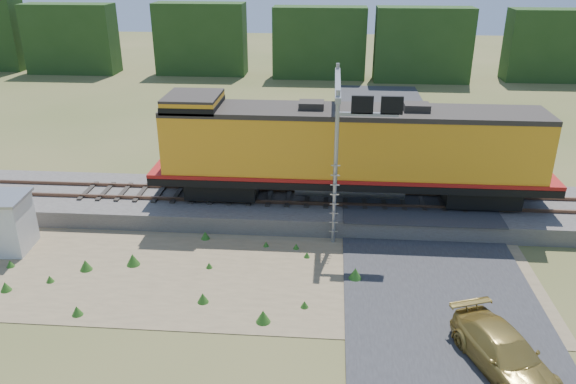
# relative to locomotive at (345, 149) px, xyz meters

# --- Properties ---
(ground) EXTENTS (140.00, 140.00, 0.00)m
(ground) POSITION_rel_locomotive_xyz_m (-3.51, -6.00, -3.32)
(ground) COLOR #475123
(ground) RESTS_ON ground
(ballast) EXTENTS (70.00, 5.00, 0.80)m
(ballast) POSITION_rel_locomotive_xyz_m (-3.51, 0.00, -2.92)
(ballast) COLOR slate
(ballast) RESTS_ON ground
(rails) EXTENTS (70.00, 1.54, 0.16)m
(rails) POSITION_rel_locomotive_xyz_m (-3.51, 0.00, -2.44)
(rails) COLOR brown
(rails) RESTS_ON ballast
(dirt_shoulder) EXTENTS (26.00, 8.00, 0.03)m
(dirt_shoulder) POSITION_rel_locomotive_xyz_m (-5.51, -5.50, -3.30)
(dirt_shoulder) COLOR #8C7754
(dirt_shoulder) RESTS_ON ground
(road) EXTENTS (7.00, 66.00, 0.86)m
(road) POSITION_rel_locomotive_xyz_m (3.49, -5.26, -3.23)
(road) COLOR #38383A
(road) RESTS_ON ground
(tree_line_north) EXTENTS (130.00, 3.00, 6.50)m
(tree_line_north) POSITION_rel_locomotive_xyz_m (-3.51, 32.00, -0.25)
(tree_line_north) COLOR #203D16
(tree_line_north) RESTS_ON ground
(weed_clumps) EXTENTS (15.00, 6.20, 0.56)m
(weed_clumps) POSITION_rel_locomotive_xyz_m (-7.01, -5.90, -3.32)
(weed_clumps) COLOR #2A5F1B
(weed_clumps) RESTS_ON ground
(locomotive) EXTENTS (18.51, 2.82, 4.78)m
(locomotive) POSITION_rel_locomotive_xyz_m (0.00, 0.00, 0.00)
(locomotive) COLOR black
(locomotive) RESTS_ON rails
(shed) EXTENTS (2.23, 2.23, 2.44)m
(shed) POSITION_rel_locomotive_xyz_m (-14.18, -4.49, -2.08)
(shed) COLOR silver
(shed) RESTS_ON ground
(signal_gantry) EXTENTS (2.66, 6.20, 6.72)m
(signal_gantry) POSITION_rel_locomotive_xyz_m (-0.11, -0.65, 1.74)
(signal_gantry) COLOR gray
(signal_gantry) RESTS_ON ground
(car) EXTENTS (3.01, 4.52, 1.22)m
(car) POSITION_rel_locomotive_xyz_m (4.71, -10.52, -2.71)
(car) COLOR #A3883C
(car) RESTS_ON ground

